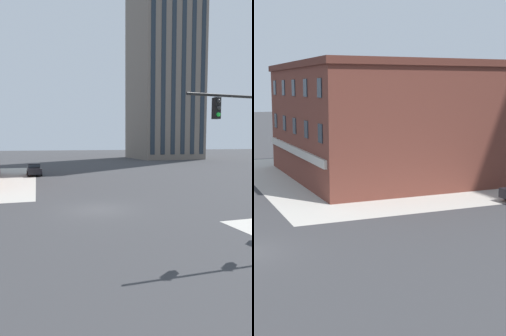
{
  "view_description": "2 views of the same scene",
  "coord_description": "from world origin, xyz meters",
  "views": [
    {
      "loc": [
        -3.85,
        -18.91,
        4.46
      ],
      "look_at": [
        2.87,
        2.91,
        2.49
      ],
      "focal_mm": 31.13,
      "sensor_mm": 36.0,
      "label": 1
    },
    {
      "loc": [
        27.12,
        -3.28,
        8.85
      ],
      "look_at": [
        -0.93,
        8.7,
        3.98
      ],
      "focal_mm": 54.18,
      "sensor_mm": 36.0,
      "label": 2
    }
  ],
  "objects": [
    {
      "name": "sidewalk_far_corner",
      "position": [
        -20.0,
        20.0,
        0.0
      ],
      "size": [
        32.0,
        32.0,
        0.02
      ],
      "primitive_type": "cube",
      "color": "#B7B2A8",
      "rests_on": "ground"
    },
    {
      "name": "storefront_block_near_corner",
      "position": [
        -19.58,
        17.51,
        5.59
      ],
      "size": [
        21.58,
        19.48,
        11.17
      ],
      "color": "brown",
      "rests_on": "ground"
    }
  ]
}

